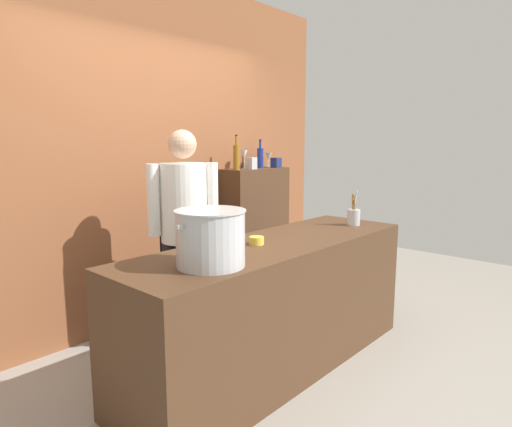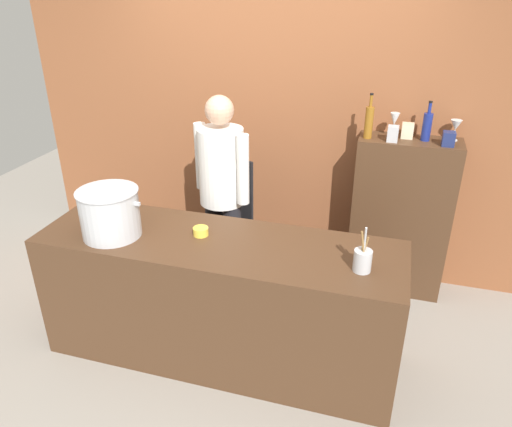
{
  "view_description": "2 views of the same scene",
  "coord_description": "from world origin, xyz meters",
  "px_view_note": "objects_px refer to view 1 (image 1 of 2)",
  "views": [
    {
      "loc": [
        -2.25,
        -1.85,
        1.57
      ],
      "look_at": [
        0.26,
        0.41,
        1.02
      ],
      "focal_mm": 30.85,
      "sensor_mm": 36.0,
      "label": 1
    },
    {
      "loc": [
        0.99,
        -2.5,
        2.41
      ],
      "look_at": [
        0.16,
        0.29,
        0.98
      ],
      "focal_mm": 34.12,
      "sensor_mm": 36.0,
      "label": 2
    }
  ],
  "objects_px": {
    "stockpot_large": "(211,238)",
    "wine_bottle_cobalt": "(260,157)",
    "spice_tin_silver": "(252,163)",
    "spice_tin_navy": "(276,163)",
    "wine_bottle_amber": "(236,157)",
    "utensil_crock": "(354,217)",
    "chef": "(184,225)",
    "wine_glass_short": "(268,157)",
    "wine_glass_tall": "(244,156)",
    "spice_tin_cream": "(250,163)",
    "butter_jar": "(257,240)"
  },
  "relations": [
    {
      "from": "chef",
      "to": "utensil_crock",
      "type": "relative_size",
      "value": 5.77
    },
    {
      "from": "wine_glass_short",
      "to": "chef",
      "type": "bearing_deg",
      "value": -160.83
    },
    {
      "from": "utensil_crock",
      "to": "spice_tin_navy",
      "type": "xyz_separation_m",
      "value": [
        0.46,
        1.2,
        0.39
      ]
    },
    {
      "from": "stockpot_large",
      "to": "butter_jar",
      "type": "height_order",
      "value": "stockpot_large"
    },
    {
      "from": "wine_bottle_cobalt",
      "to": "spice_tin_silver",
      "type": "distance_m",
      "value": 0.26
    },
    {
      "from": "wine_glass_short",
      "to": "spice_tin_silver",
      "type": "height_order",
      "value": "wine_glass_short"
    },
    {
      "from": "stockpot_large",
      "to": "wine_bottle_cobalt",
      "type": "distance_m",
      "value": 2.33
    },
    {
      "from": "stockpot_large",
      "to": "wine_glass_short",
      "type": "distance_m",
      "value": 2.53
    },
    {
      "from": "chef",
      "to": "wine_glass_tall",
      "type": "distance_m",
      "value": 1.38
    },
    {
      "from": "wine_bottle_cobalt",
      "to": "wine_glass_short",
      "type": "relative_size",
      "value": 1.9
    },
    {
      "from": "wine_glass_tall",
      "to": "spice_tin_cream",
      "type": "distance_m",
      "value": 0.13
    },
    {
      "from": "chef",
      "to": "butter_jar",
      "type": "relative_size",
      "value": 16.68
    },
    {
      "from": "butter_jar",
      "to": "spice_tin_navy",
      "type": "xyz_separation_m",
      "value": [
        1.5,
        1.07,
        0.43
      ]
    },
    {
      "from": "utensil_crock",
      "to": "spice_tin_navy",
      "type": "bearing_deg",
      "value": 69.02
    },
    {
      "from": "wine_glass_short",
      "to": "wine_bottle_cobalt",
      "type": "bearing_deg",
      "value": -163.32
    },
    {
      "from": "spice_tin_navy",
      "to": "wine_bottle_cobalt",
      "type": "bearing_deg",
      "value": 150.68
    },
    {
      "from": "wine_bottle_cobalt",
      "to": "spice_tin_navy",
      "type": "relative_size",
      "value": 2.83
    },
    {
      "from": "wine_bottle_amber",
      "to": "stockpot_large",
      "type": "bearing_deg",
      "value": -139.69
    },
    {
      "from": "wine_glass_short",
      "to": "spice_tin_navy",
      "type": "bearing_deg",
      "value": -108.05
    },
    {
      "from": "wine_glass_short",
      "to": "spice_tin_silver",
      "type": "distance_m",
      "value": 0.47
    },
    {
      "from": "chef",
      "to": "stockpot_large",
      "type": "bearing_deg",
      "value": 84.9
    },
    {
      "from": "stockpot_large",
      "to": "spice_tin_silver",
      "type": "distance_m",
      "value": 2.08
    },
    {
      "from": "wine_bottle_amber",
      "to": "wine_glass_tall",
      "type": "bearing_deg",
      "value": 21.17
    },
    {
      "from": "spice_tin_navy",
      "to": "chef",
      "type": "bearing_deg",
      "value": -165.17
    },
    {
      "from": "chef",
      "to": "spice_tin_silver",
      "type": "bearing_deg",
      "value": -136.2
    },
    {
      "from": "wine_bottle_cobalt",
      "to": "wine_bottle_amber",
      "type": "relative_size",
      "value": 0.87
    },
    {
      "from": "chef",
      "to": "butter_jar",
      "type": "xyz_separation_m",
      "value": [
        0.09,
        -0.65,
        -0.04
      ]
    },
    {
      "from": "wine_bottle_cobalt",
      "to": "wine_glass_tall",
      "type": "bearing_deg",
      "value": 177.56
    },
    {
      "from": "utensil_crock",
      "to": "wine_bottle_cobalt",
      "type": "xyz_separation_m",
      "value": [
        0.3,
        1.28,
        0.44
      ]
    },
    {
      "from": "spice_tin_silver",
      "to": "spice_tin_cream",
      "type": "distance_m",
      "value": 0.16
    },
    {
      "from": "spice_tin_cream",
      "to": "spice_tin_navy",
      "type": "bearing_deg",
      "value": -21.72
    },
    {
      "from": "stockpot_large",
      "to": "wine_bottle_amber",
      "type": "xyz_separation_m",
      "value": [
        1.47,
        1.25,
        0.38
      ]
    },
    {
      "from": "utensil_crock",
      "to": "wine_bottle_amber",
      "type": "distance_m",
      "value": 1.31
    },
    {
      "from": "stockpot_large",
      "to": "wine_bottle_cobalt",
      "type": "height_order",
      "value": "wine_bottle_cobalt"
    },
    {
      "from": "stockpot_large",
      "to": "wine_bottle_cobalt",
      "type": "bearing_deg",
      "value": 34.74
    },
    {
      "from": "wine_glass_tall",
      "to": "chef",
      "type": "bearing_deg",
      "value": -156.61
    },
    {
      "from": "butter_jar",
      "to": "spice_tin_navy",
      "type": "relative_size",
      "value": 0.96
    },
    {
      "from": "stockpot_large",
      "to": "wine_glass_tall",
      "type": "relative_size",
      "value": 2.38
    },
    {
      "from": "chef",
      "to": "wine_bottle_cobalt",
      "type": "height_order",
      "value": "chef"
    },
    {
      "from": "wine_bottle_cobalt",
      "to": "wine_bottle_amber",
      "type": "distance_m",
      "value": 0.42
    },
    {
      "from": "stockpot_large",
      "to": "spice_tin_cream",
      "type": "xyz_separation_m",
      "value": [
        1.76,
        1.34,
        0.31
      ]
    },
    {
      "from": "utensil_crock",
      "to": "spice_tin_cream",
      "type": "xyz_separation_m",
      "value": [
        0.17,
        1.31,
        0.39
      ]
    },
    {
      "from": "wine_glass_short",
      "to": "wine_glass_tall",
      "type": "xyz_separation_m",
      "value": [
        -0.44,
        -0.05,
        0.02
      ]
    },
    {
      "from": "wine_bottle_cobalt",
      "to": "wine_bottle_amber",
      "type": "xyz_separation_m",
      "value": [
        -0.42,
        -0.06,
        0.02
      ]
    },
    {
      "from": "spice_tin_navy",
      "to": "utensil_crock",
      "type": "bearing_deg",
      "value": -110.98
    },
    {
      "from": "wine_bottle_cobalt",
      "to": "wine_glass_short",
      "type": "xyz_separation_m",
      "value": [
        0.2,
        0.06,
        0.0
      ]
    },
    {
      "from": "butter_jar",
      "to": "spice_tin_cream",
      "type": "bearing_deg",
      "value": 44.27
    },
    {
      "from": "spice_tin_silver",
      "to": "wine_glass_short",
      "type": "bearing_deg",
      "value": 19.56
    },
    {
      "from": "chef",
      "to": "spice_tin_cream",
      "type": "relative_size",
      "value": 14.92
    },
    {
      "from": "spice_tin_cream",
      "to": "wine_bottle_amber",
      "type": "bearing_deg",
      "value": -162.97
    }
  ]
}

